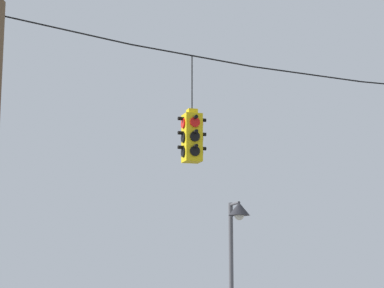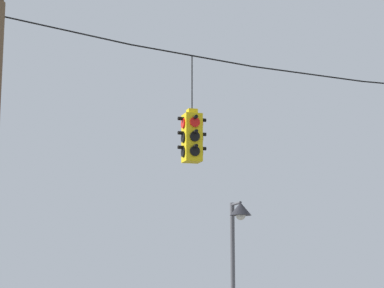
# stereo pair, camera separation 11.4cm
# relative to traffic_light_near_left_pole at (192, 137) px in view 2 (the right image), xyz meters

# --- Properties ---
(traffic_light_near_left_pole) EXTENTS (0.58, 0.58, 2.16)m
(traffic_light_near_left_pole) POSITION_rel_traffic_light_near_left_pole_xyz_m (0.00, 0.00, 0.00)
(traffic_light_near_left_pole) COLOR yellow
(street_lamp) EXTENTS (0.55, 0.94, 4.52)m
(street_lamp) POSITION_rel_traffic_light_near_left_pole_xyz_m (2.58, 4.23, -1.72)
(street_lamp) COLOR #515156
(street_lamp) RESTS_ON ground_plane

